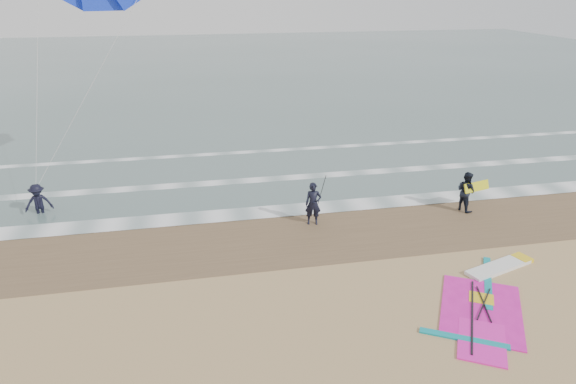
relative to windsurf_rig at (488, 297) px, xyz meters
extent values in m
plane|color=tan|center=(-3.56, -0.61, -0.04)|extent=(120.00, 120.00, 0.00)
cube|color=#47605E|center=(-3.56, 47.39, -0.02)|extent=(120.00, 80.00, 0.02)
cube|color=brown|center=(-3.56, 5.39, -0.03)|extent=(120.00, 5.00, 0.01)
cube|color=white|center=(-3.56, 7.59, -0.01)|extent=(120.00, 1.20, 0.02)
cube|color=white|center=(-3.56, 11.39, -0.01)|extent=(120.00, 0.70, 0.02)
cube|color=white|center=(-3.56, 15.89, -0.01)|extent=(120.00, 0.50, 0.01)
cube|color=white|center=(1.30, 1.53, 0.03)|extent=(2.63, 1.40, 0.12)
cube|color=yellow|center=(2.43, 1.89, 0.03)|extent=(0.63, 0.73, 0.13)
cube|color=#F21EB0|center=(-0.54, -0.51, -0.02)|extent=(3.59, 3.97, 0.04)
cube|color=#F21EB0|center=(-1.31, -1.85, -0.01)|extent=(1.99, 2.21, 0.05)
cube|color=#0C8C99|center=(0.48, 0.82, -0.01)|extent=(1.83, 2.95, 0.05)
cube|color=#0C8C99|center=(-1.72, -1.64, -0.01)|extent=(2.15, 1.37, 0.05)
cube|color=yellow|center=(-0.23, 0.00, -0.01)|extent=(0.93, 0.89, 0.05)
cylinder|color=black|center=(-0.95, -0.72, 0.02)|extent=(1.90, 3.22, 0.06)
cylinder|color=black|center=(-0.34, -0.31, 0.04)|extent=(1.26, 1.40, 0.04)
cylinder|color=black|center=(-0.34, -0.31, 0.04)|extent=(0.61, 1.77, 0.04)
imported|color=black|center=(-4.02, 6.16, 0.83)|extent=(0.70, 0.53, 1.74)
imported|color=black|center=(2.59, 6.20, 0.82)|extent=(0.90, 1.01, 1.71)
imported|color=black|center=(-14.96, 9.28, 0.81)|extent=(1.18, 0.80, 1.68)
cylinder|color=black|center=(-3.72, 6.16, 1.24)|extent=(0.17, 0.86, 1.82)
cube|color=yellow|center=(2.99, 6.10, 1.05)|extent=(1.30, 0.51, 0.39)
cube|color=#1330D2|center=(-11.72, 11.76, 8.28)|extent=(1.60, 0.51, 0.88)
cylinder|color=beige|center=(-14.46, 10.52, 5.32)|extent=(1.03, 2.50, 8.50)
cylinder|color=beige|center=(-12.22, 10.52, 5.32)|extent=(5.50, 2.49, 8.50)
camera|label=1|loc=(-8.63, -11.84, 8.97)|focal=32.00mm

